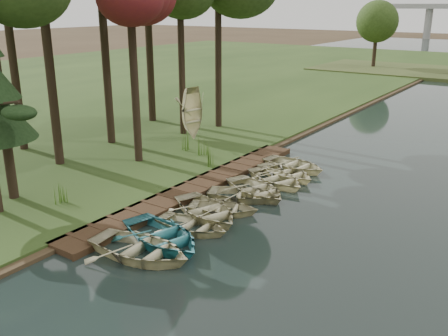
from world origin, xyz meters
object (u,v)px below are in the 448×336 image
Objects in this scene: rowboat_1 at (162,234)px; boardwalk at (197,187)px; rowboat_0 at (140,247)px; stored_rowboat at (193,134)px; rowboat_2 at (192,223)px.

boardwalk is at bearing 40.23° from rowboat_1.
rowboat_0 is 15.09m from stored_rowboat.
boardwalk is 5.19× the size of rowboat_2.
rowboat_1 is 14.04m from stored_rowboat.
stored_rowboat is (-5.31, 6.44, 0.50)m from boardwalk.
rowboat_2 is (0.15, 2.72, -0.09)m from rowboat_0.
boardwalk is at bearing -130.78° from stored_rowboat.
rowboat_0 is at bearing -161.74° from rowboat_1.
stored_rowboat is at bearing 25.65° from rowboat_0.
rowboat_1 reaches higher than boardwalk.
rowboat_2 is 0.92× the size of stored_rowboat.
stored_rowboat reaches higher than boardwalk.
boardwalk is at bearing 30.31° from rowboat_2.
rowboat_1 is at bearing -65.35° from boardwalk.
stored_rowboat reaches higher than rowboat_2.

